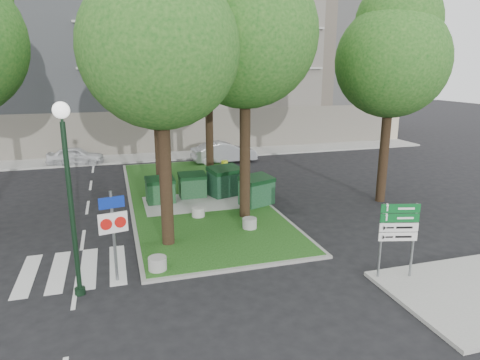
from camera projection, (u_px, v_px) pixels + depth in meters
name	position (u px, v px, depth m)	size (l,w,h in m)	color
ground	(227.00, 271.00, 13.52)	(120.00, 120.00, 0.00)	black
median_island	(195.00, 197.00, 21.05)	(6.00, 16.00, 0.12)	#1B4413
median_kerb	(195.00, 197.00, 21.05)	(6.30, 16.30, 0.10)	gray
building_sidewalk	(160.00, 157.00, 30.64)	(42.00, 3.00, 0.12)	#999993
zebra_crossing	(103.00, 266.00, 13.86)	(5.00, 3.00, 0.01)	silver
apartment_building	(145.00, 46.00, 35.57)	(41.00, 12.00, 16.00)	tan
tree_median_near_left	(162.00, 33.00, 13.63)	(5.20, 5.20, 10.53)	black
tree_median_near_right	(247.00, 20.00, 16.29)	(5.60, 5.60, 11.46)	black
tree_median_mid	(156.00, 51.00, 19.88)	(4.80, 4.80, 9.99)	black
tree_median_far	(209.00, 28.00, 23.21)	(5.80, 5.80, 11.93)	black
tree_street_right	(394.00, 50.00, 18.95)	(5.00, 5.00, 10.06)	black
dumpster_a	(160.00, 190.00, 19.89)	(1.36, 0.98, 1.23)	#0F3A19
dumpster_b	(192.00, 185.00, 20.76)	(1.30, 0.91, 1.21)	#113B1B
dumpster_c	(225.00, 181.00, 21.02)	(1.83, 1.52, 1.46)	#0F321D
dumpster_d	(257.00, 191.00, 19.59)	(1.75, 1.50, 1.37)	#133F21
bollard_left	(157.00, 263.00, 13.31)	(0.57, 0.57, 0.41)	gray
bollard_right	(250.00, 223.00, 16.78)	(0.56, 0.56, 0.40)	gray
bollard_mid	(198.00, 212.00, 18.09)	(0.54, 0.54, 0.39)	#A6A6A1
litter_bin	(225.00, 166.00, 25.84)	(0.39, 0.39, 0.69)	#BACC18
street_lamp	(68.00, 178.00, 11.28)	(0.43, 0.43, 5.41)	black
traffic_sign_pole	(113.00, 224.00, 12.47)	(0.84, 0.21, 2.82)	slate
directional_sign	(398.00, 229.00, 12.55)	(1.12, 0.34, 2.30)	slate
car_white	(76.00, 156.00, 28.11)	(1.44, 3.57, 1.22)	silver
car_silver	(224.00, 152.00, 28.79)	(1.51, 4.34, 1.43)	#A1A2A9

